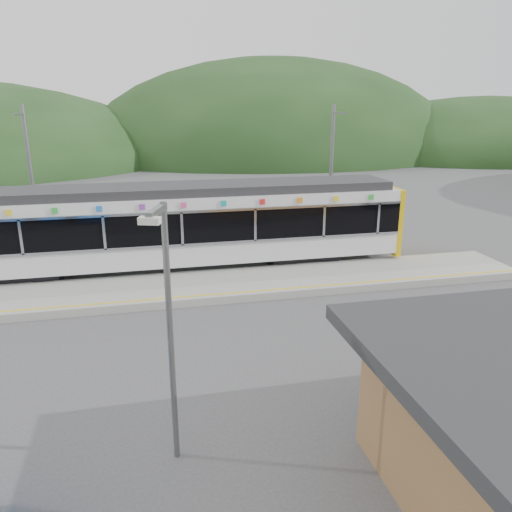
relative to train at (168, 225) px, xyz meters
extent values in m
plane|color=#4C4C4F|center=(1.29, -6.00, -2.06)|extent=(120.00, 120.00, 0.00)
ellipsoid|color=#1E3D19|center=(17.29, 48.00, -2.06)|extent=(52.00, 39.00, 26.00)
ellipsoid|color=#1E3D19|center=(46.29, 42.00, -2.06)|extent=(44.00, 33.00, 16.00)
cube|color=#9E9E99|center=(1.29, -2.70, -1.91)|extent=(26.00, 3.20, 0.30)
cube|color=yellow|center=(1.29, -4.00, -1.76)|extent=(26.00, 0.10, 0.01)
cube|color=black|center=(-6.02, 0.00, -1.76)|extent=(3.20, 2.20, 0.56)
cube|color=black|center=(5.98, 0.00, -1.76)|extent=(3.20, 2.20, 0.56)
cube|color=silver|center=(-0.02, 0.00, -1.02)|extent=(20.00, 2.90, 0.92)
cube|color=black|center=(-0.02, 0.00, 0.16)|extent=(20.00, 2.96, 1.45)
cube|color=silver|center=(-0.02, -1.50, -0.51)|extent=(20.00, 0.05, 0.10)
cube|color=silver|center=(-0.02, -1.50, 0.84)|extent=(20.00, 0.05, 0.10)
cube|color=silver|center=(-0.02, 0.00, 1.11)|extent=(20.00, 2.90, 0.45)
cube|color=#2D2D30|center=(-0.02, 0.00, 1.52)|extent=(19.40, 2.50, 0.36)
cube|color=#DFB80B|center=(10.10, 0.00, -0.16)|extent=(0.24, 2.92, 3.00)
cube|color=silver|center=(-5.52, -1.50, 0.16)|extent=(0.10, 0.05, 1.35)
cube|color=silver|center=(-2.52, -1.50, 0.16)|extent=(0.10, 0.05, 1.35)
cube|color=silver|center=(0.48, -1.50, 0.16)|extent=(0.10, 0.05, 1.35)
cube|color=silver|center=(3.48, -1.50, 0.16)|extent=(0.10, 0.05, 1.35)
cube|color=silver|center=(6.48, -1.50, 0.16)|extent=(0.10, 0.05, 1.35)
cube|color=silver|center=(8.98, -1.50, 0.16)|extent=(0.10, 0.05, 1.35)
cube|color=yellow|center=(-5.82, -1.49, 1.12)|extent=(0.22, 0.04, 0.22)
cube|color=green|center=(-4.22, -1.49, 1.12)|extent=(0.22, 0.04, 0.22)
cube|color=blue|center=(-2.62, -1.49, 1.12)|extent=(0.22, 0.04, 0.22)
cube|color=purple|center=(-1.02, -1.49, 1.12)|extent=(0.22, 0.04, 0.22)
cube|color=#E54C8C|center=(0.58, -1.49, 1.12)|extent=(0.22, 0.04, 0.22)
cube|color=#19A5A5|center=(2.18, -1.49, 1.12)|extent=(0.22, 0.04, 0.22)
cube|color=red|center=(3.78, -1.49, 1.12)|extent=(0.22, 0.04, 0.22)
cube|color=orange|center=(5.38, -1.49, 1.12)|extent=(0.22, 0.04, 0.22)
cube|color=yellow|center=(6.98, -1.49, 1.12)|extent=(0.22, 0.04, 0.22)
cube|color=green|center=(8.58, -1.49, 1.12)|extent=(0.22, 0.04, 0.22)
cylinder|color=slate|center=(-5.71, 2.60, 1.44)|extent=(0.18, 0.18, 7.00)
cube|color=slate|center=(-5.71, 1.80, 4.54)|extent=(0.08, 1.80, 0.08)
cylinder|color=slate|center=(8.29, 2.60, 1.44)|extent=(0.18, 0.18, 7.00)
cube|color=slate|center=(8.29, 1.80, 4.54)|extent=(0.08, 1.80, 0.08)
cylinder|color=slate|center=(-0.57, -12.15, 0.62)|extent=(0.12, 0.12, 5.38)
cube|color=slate|center=(-0.57, -12.56, 3.22)|extent=(0.40, 0.89, 0.12)
cube|color=silver|center=(-0.57, -12.96, 3.15)|extent=(0.39, 0.28, 0.12)
camera|label=1|loc=(-0.88, -21.03, 4.98)|focal=35.00mm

